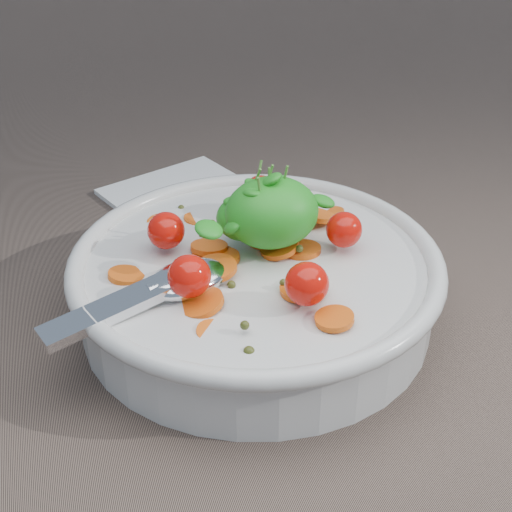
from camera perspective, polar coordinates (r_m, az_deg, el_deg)
name	(u,v)px	position (r m, az deg, el deg)	size (l,w,h in m)	color
ground	(247,319)	(0.62, -0.73, -5.10)	(6.00, 6.00, 0.00)	#766154
bowl	(256,280)	(0.61, -0.03, -1.95)	(0.34, 0.31, 0.14)	silver
napkin	(182,194)	(0.83, -5.96, 4.96)	(0.15, 0.13, 0.01)	white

